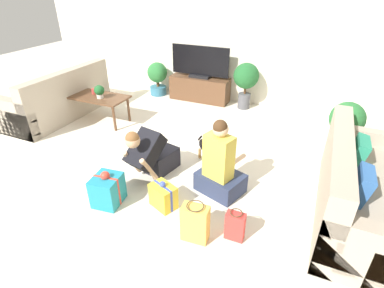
{
  "coord_description": "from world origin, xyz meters",
  "views": [
    {
      "loc": [
        1.85,
        -3.15,
        2.3
      ],
      "look_at": [
        0.53,
        -0.16,
        0.45
      ],
      "focal_mm": 28.0,
      "sensor_mm": 36.0,
      "label": 1
    }
  ],
  "objects_px": {
    "gift_box_a": "(108,190)",
    "person_sitting": "(220,168)",
    "gift_box_b": "(163,196)",
    "gift_bag_b": "(235,226)",
    "sofa_right": "(358,192)",
    "coffee_table": "(97,99)",
    "potted_plant_back_left": "(158,77)",
    "tabletop_plant": "(99,91)",
    "sofa_left": "(59,100)",
    "potted_plant_corner_right": "(346,122)",
    "person_kneeling": "(152,154)",
    "gift_bag_a": "(195,223)",
    "tv": "(200,64)",
    "mug": "(94,91)",
    "potted_plant_back_right": "(246,79)",
    "dog": "(208,148)"
  },
  "relations": [
    {
      "from": "gift_box_a",
      "to": "person_sitting",
      "type": "bearing_deg",
      "value": 32.79
    },
    {
      "from": "gift_box_b",
      "to": "gift_bag_b",
      "type": "distance_m",
      "value": 0.88
    },
    {
      "from": "person_sitting",
      "to": "gift_bag_b",
      "type": "bearing_deg",
      "value": 139.57
    },
    {
      "from": "sofa_right",
      "to": "gift_box_b",
      "type": "xyz_separation_m",
      "value": [
        -1.95,
        -0.71,
        -0.17
      ]
    },
    {
      "from": "coffee_table",
      "to": "gift_bag_b",
      "type": "relative_size",
      "value": 3.26
    },
    {
      "from": "potted_plant_back_left",
      "to": "tabletop_plant",
      "type": "relative_size",
      "value": 3.13
    },
    {
      "from": "potted_plant_back_left",
      "to": "tabletop_plant",
      "type": "bearing_deg",
      "value": -95.12
    },
    {
      "from": "sofa_left",
      "to": "potted_plant_corner_right",
      "type": "height_order",
      "value": "sofa_left"
    },
    {
      "from": "potted_plant_back_left",
      "to": "person_kneeling",
      "type": "xyz_separation_m",
      "value": [
        1.45,
        -2.72,
        -0.07
      ]
    },
    {
      "from": "coffee_table",
      "to": "gift_box_b",
      "type": "bearing_deg",
      "value": -36.04
    },
    {
      "from": "potted_plant_back_left",
      "to": "gift_bag_a",
      "type": "distance_m",
      "value": 4.23
    },
    {
      "from": "sofa_left",
      "to": "coffee_table",
      "type": "height_order",
      "value": "sofa_left"
    },
    {
      "from": "gift_bag_b",
      "to": "person_sitting",
      "type": "bearing_deg",
      "value": 121.26
    },
    {
      "from": "tv",
      "to": "gift_box_a",
      "type": "height_order",
      "value": "tv"
    },
    {
      "from": "gift_box_b",
      "to": "gift_bag_a",
      "type": "relative_size",
      "value": 0.81
    },
    {
      "from": "gift_bag_b",
      "to": "mug",
      "type": "distance_m",
      "value": 3.61
    },
    {
      "from": "tabletop_plant",
      "to": "sofa_left",
      "type": "bearing_deg",
      "value": -176.55
    },
    {
      "from": "tabletop_plant",
      "to": "gift_bag_b",
      "type": "bearing_deg",
      "value": -29.51
    },
    {
      "from": "coffee_table",
      "to": "person_kneeling",
      "type": "xyz_separation_m",
      "value": [
        1.72,
        -1.08,
        -0.1
      ]
    },
    {
      "from": "potted_plant_corner_right",
      "to": "gift_box_b",
      "type": "relative_size",
      "value": 2.34
    },
    {
      "from": "sofa_left",
      "to": "potted_plant_back_right",
      "type": "bearing_deg",
      "value": 120.26
    },
    {
      "from": "person_kneeling",
      "to": "gift_bag_b",
      "type": "distance_m",
      "value": 1.44
    },
    {
      "from": "potted_plant_back_right",
      "to": "gift_box_b",
      "type": "distance_m",
      "value": 3.22
    },
    {
      "from": "coffee_table",
      "to": "gift_bag_b",
      "type": "xyz_separation_m",
      "value": [
        3.01,
        -1.69,
        -0.26
      ]
    },
    {
      "from": "sofa_left",
      "to": "tv",
      "type": "distance_m",
      "value": 2.74
    },
    {
      "from": "potted_plant_back_right",
      "to": "gift_bag_b",
      "type": "height_order",
      "value": "potted_plant_back_right"
    },
    {
      "from": "potted_plant_back_left",
      "to": "potted_plant_back_right",
      "type": "height_order",
      "value": "potted_plant_back_right"
    },
    {
      "from": "tv",
      "to": "gift_bag_b",
      "type": "distance_m",
      "value": 3.86
    },
    {
      "from": "coffee_table",
      "to": "gift_bag_a",
      "type": "distance_m",
      "value": 3.25
    },
    {
      "from": "sofa_left",
      "to": "dog",
      "type": "distance_m",
      "value": 3.09
    },
    {
      "from": "potted_plant_back_right",
      "to": "tabletop_plant",
      "type": "distance_m",
      "value": 2.68
    },
    {
      "from": "person_kneeling",
      "to": "sofa_right",
      "type": "bearing_deg",
      "value": 18.15
    },
    {
      "from": "coffee_table",
      "to": "person_sitting",
      "type": "xyz_separation_m",
      "value": [
        2.62,
        -1.05,
        -0.08
      ]
    },
    {
      "from": "potted_plant_back_right",
      "to": "mug",
      "type": "distance_m",
      "value": 2.79
    },
    {
      "from": "potted_plant_back_right",
      "to": "person_sitting",
      "type": "xyz_separation_m",
      "value": [
        0.43,
        -2.69,
        -0.24
      ]
    },
    {
      "from": "sofa_left",
      "to": "gift_box_b",
      "type": "relative_size",
      "value": 5.7
    },
    {
      "from": "person_sitting",
      "to": "tabletop_plant",
      "type": "distance_m",
      "value": 2.71
    },
    {
      "from": "potted_plant_back_left",
      "to": "gift_bag_a",
      "type": "height_order",
      "value": "potted_plant_back_left"
    },
    {
      "from": "person_sitting",
      "to": "mug",
      "type": "height_order",
      "value": "person_sitting"
    },
    {
      "from": "sofa_right",
      "to": "potted_plant_corner_right",
      "type": "height_order",
      "value": "sofa_right"
    },
    {
      "from": "tv",
      "to": "person_sitting",
      "type": "xyz_separation_m",
      "value": [
        1.39,
        -2.74,
        -0.42
      ]
    },
    {
      "from": "gift_box_a",
      "to": "tabletop_plant",
      "type": "bearing_deg",
      "value": 129.7
    },
    {
      "from": "coffee_table",
      "to": "mug",
      "type": "bearing_deg",
      "value": 146.23
    },
    {
      "from": "potted_plant_corner_right",
      "to": "gift_box_a",
      "type": "height_order",
      "value": "potted_plant_corner_right"
    },
    {
      "from": "gift_box_b",
      "to": "coffee_table",
      "type": "bearing_deg",
      "value": 143.96
    },
    {
      "from": "person_sitting",
      "to": "gift_box_b",
      "type": "relative_size",
      "value": 2.81
    },
    {
      "from": "mug",
      "to": "tabletop_plant",
      "type": "relative_size",
      "value": 0.54
    },
    {
      "from": "person_sitting",
      "to": "gift_box_b",
      "type": "height_order",
      "value": "person_sitting"
    },
    {
      "from": "person_kneeling",
      "to": "tabletop_plant",
      "type": "bearing_deg",
      "value": 159.79
    },
    {
      "from": "gift_box_a",
      "to": "gift_bag_a",
      "type": "bearing_deg",
      "value": -5.1
    }
  ]
}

